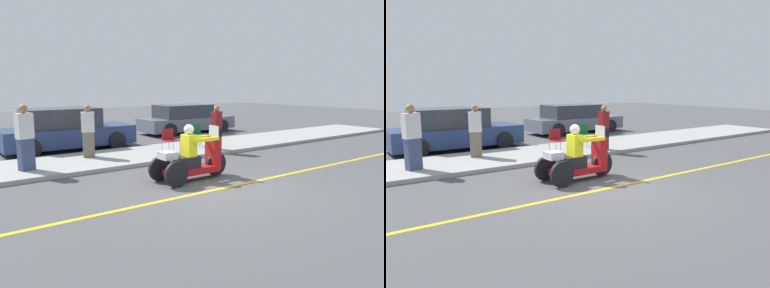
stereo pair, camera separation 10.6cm
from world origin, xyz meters
TOP-DOWN VIEW (x-y plane):
  - ground_plane at (0.00, 0.00)m, footprint 60.00×60.00m
  - lane_stripe at (-0.05, 0.00)m, footprint 24.00×0.12m
  - sidewalk_strip at (0.00, 4.60)m, footprint 28.00×2.80m
  - motorcycle_trike at (-0.05, 1.07)m, footprint 2.16×0.84m
  - spectator_with_child at (-1.28, 5.00)m, footprint 0.45×0.35m
  - spectator_mid_group at (2.92, 3.66)m, footprint 0.41×0.30m
  - spectator_near_curb at (-3.34, 4.20)m, footprint 0.48×0.36m
  - folding_chair_curbside at (1.15, 4.00)m, footprint 0.47×0.47m
  - folding_chair_set_back at (2.90, 4.71)m, footprint 0.50×0.50m
  - parked_car_lot_far at (-1.21, 7.47)m, footprint 4.74×2.11m
  - parked_car_lot_center at (5.30, 8.92)m, footprint 4.90×2.02m

SIDE VIEW (x-z plane):
  - ground_plane at x=0.00m, z-range 0.00..0.00m
  - lane_stripe at x=-0.05m, z-range 0.00..0.01m
  - sidewalk_strip at x=0.00m, z-range 0.00..0.12m
  - motorcycle_trike at x=-0.05m, z-range -0.21..1.24m
  - folding_chair_curbside at x=1.15m, z-range 0.21..1.03m
  - folding_chair_set_back at x=2.90m, z-range 0.21..1.03m
  - parked_car_lot_center at x=5.30m, z-range -0.03..1.39m
  - parked_car_lot_far at x=-1.21m, z-range -0.05..1.52m
  - spectator_mid_group at x=2.92m, z-range 0.09..1.66m
  - spectator_with_child at x=-1.28m, z-range 0.09..1.76m
  - spectator_near_curb at x=-3.34m, z-range 0.09..1.87m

